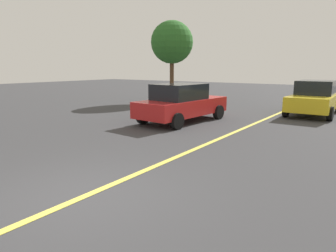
{
  "coord_description": "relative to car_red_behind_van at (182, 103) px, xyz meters",
  "views": [
    {
      "loc": [
        -3.3,
        -4.26,
        2.33
      ],
      "look_at": [
        2.08,
        -0.43,
        1.05
      ],
      "focal_mm": 32.31,
      "sensor_mm": 36.0,
      "label": 1
    }
  ],
  "objects": [
    {
      "name": "car_red_behind_van",
      "position": [
        0.0,
        0.0,
        0.0
      ],
      "size": [
        4.62,
        2.3,
        1.64
      ],
      "color": "red",
      "rests_on": "ground_plane"
    },
    {
      "name": "ground_plane",
      "position": [
        -7.61,
        -2.78,
        -0.82
      ],
      "size": [
        80.0,
        80.0,
        0.0
      ],
      "primitive_type": "plane",
      "color": "#38383A"
    },
    {
      "name": "car_yellow_far_lane",
      "position": [
        5.56,
        -4.29,
        0.02
      ],
      "size": [
        4.61,
        2.13,
        1.68
      ],
      "color": "gold",
      "rests_on": "ground_plane"
    },
    {
      "name": "tree_left_verge",
      "position": [
        6.28,
        4.87,
        3.13
      ],
      "size": [
        2.83,
        2.83,
        5.39
      ],
      "color": "#513823",
      "rests_on": "ground_plane"
    },
    {
      "name": "lane_marking_centre",
      "position": [
        -4.61,
        -2.78,
        -0.82
      ],
      "size": [
        28.0,
        0.16,
        0.01
      ],
      "primitive_type": "cube",
      "color": "#E0D14C"
    }
  ]
}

